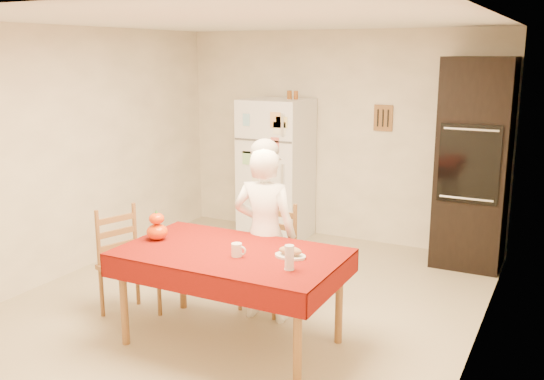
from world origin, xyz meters
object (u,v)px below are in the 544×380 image
Objects in this scene: bread_plate at (290,256)px; chair_left at (125,259)px; coffee_mug at (237,250)px; oven_cabinet at (474,164)px; wine_glass at (289,258)px; refrigerator at (276,170)px; dining_table at (231,260)px; seated_woman at (265,234)px; pumpkin_lower at (157,232)px; chair_far at (271,252)px.

chair_left is at bearing -179.34° from bread_plate.
coffee_mug is 0.42× the size of bread_plate.
oven_cabinet is 2.99m from wine_glass.
refrigerator is 1.79× the size of chair_left.
oven_cabinet is 3.06m from dining_table.
pumpkin_lower is at bearing 32.14° from seated_woman.
dining_table is 0.17m from coffee_mug.
oven_cabinet is at bearing -127.60° from seated_woman.
bread_plate is at bearing -47.56° from chair_far.
seated_woman is at bearing -121.14° from oven_cabinet.
refrigerator reaches higher than chair_far.
dining_table is 7.08× the size of bread_plate.
wine_glass is (1.51, -2.84, -0.00)m from refrigerator.
coffee_mug is at bearing 170.69° from wine_glass.
chair_far reaches higher than wine_glass.
refrigerator is 9.90× the size of pumpkin_lower.
dining_table is at bearing -70.50° from refrigerator.
pumpkin_lower reaches higher than coffee_mug.
chair_far is 1.07m from pumpkin_lower.
refrigerator is at bearing 110.77° from coffee_mug.
pumpkin_lower is at bearing -121.75° from chair_far.
wine_glass is 0.27m from bread_plate.
coffee_mug is 0.57× the size of wine_glass.
bread_plate is at bearing -61.50° from refrigerator.
wine_glass is at bearing -61.90° from refrigerator.
chair_left reaches higher than coffee_mug.
chair_far is 9.50× the size of coffee_mug.
coffee_mug is 0.78m from pumpkin_lower.
refrigerator reaches higher than wine_glass.
refrigerator is 2.96m from bread_plate.
coffee_mug is at bearing -39.63° from dining_table.
refrigerator is 2.35m from seated_woman.
wine_glass is at bearing -15.58° from dining_table.
seated_woman is at bearing -48.65° from chair_left.
wine_glass is at bearing 122.11° from seated_woman.
chair_far is (0.89, -1.89, -0.34)m from refrigerator.
seated_woman is at bearing 88.99° from dining_table.
refrigerator reaches higher than chair_left.
oven_cabinet reaches higher than dining_table.
refrigerator is at bearing 95.63° from pumpkin_lower.
wine_glass is at bearing -104.85° from oven_cabinet.
pumpkin_lower is (0.27, -2.69, -0.02)m from refrigerator.
refrigerator is 2.85m from dining_table.
chair_far is (-0.06, 0.79, -0.18)m from dining_table.
chair_far and chair_left have the same top height.
refrigerator is 2.71m from pumpkin_lower.
coffee_mug is (0.09, -0.62, 0.06)m from seated_woman.
chair_left is at bearing 172.50° from wine_glass.
coffee_mug is 0.48m from wine_glass.
refrigerator is 7.08× the size of bread_plate.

